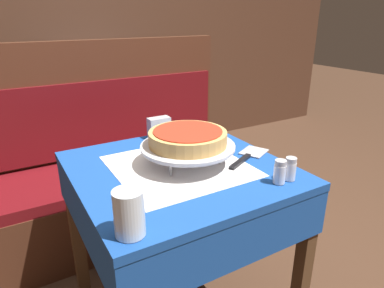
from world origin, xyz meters
TOP-DOWN VIEW (x-y plane):
  - dining_table_front at (0.00, 0.00)m, footprint 0.75×0.75m
  - dining_table_rear at (0.19, 1.63)m, footprint 0.63×0.63m
  - booth_bench at (-0.00, 0.82)m, footprint 1.56×0.54m
  - back_wall_panel at (0.00, 2.02)m, footprint 6.00×0.04m
  - pizza_pan_stand at (0.04, -0.00)m, footprint 0.35×0.35m
  - deep_dish_pizza at (0.04, -0.00)m, footprint 0.29×0.29m
  - pizza_server at (0.27, -0.06)m, footprint 0.25×0.16m
  - water_glass_near at (-0.31, -0.31)m, footprint 0.08×0.08m
  - salt_shaker at (0.22, -0.29)m, footprint 0.04×0.04m
  - pepper_shaker at (0.27, -0.29)m, footprint 0.04×0.04m
  - napkin_holder at (0.08, 0.33)m, footprint 0.10×0.05m
  - condiment_caddy at (0.18, 1.56)m, footprint 0.15×0.15m

SIDE VIEW (x-z plane):
  - booth_bench at x=0.00m, z-range -0.25..0.89m
  - dining_table_rear at x=0.19m, z-range 0.25..1.00m
  - dining_table_front at x=0.00m, z-range 0.26..1.00m
  - pizza_server at x=0.27m, z-range 0.75..0.76m
  - pepper_shaker at x=0.27m, z-range 0.75..0.83m
  - salt_shaker at x=0.22m, z-range 0.75..0.83m
  - condiment_caddy at x=0.18m, z-range 0.70..0.88m
  - napkin_holder at x=0.08m, z-range 0.75..0.84m
  - water_glass_near at x=-0.31m, z-range 0.75..0.87m
  - pizza_pan_stand at x=0.04m, z-range 0.78..0.85m
  - deep_dish_pizza at x=0.04m, z-range 0.82..0.88m
  - back_wall_panel at x=0.00m, z-range 0.00..2.40m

